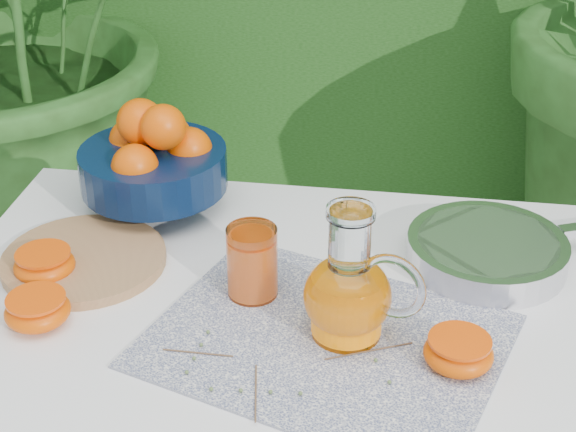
# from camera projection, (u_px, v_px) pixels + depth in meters

# --- Properties ---
(potted_plant_left) EXTENTS (2.06, 2.06, 1.58)m
(potted_plant_left) POSITION_uv_depth(u_px,v_px,m) (4.00, 4.00, 2.36)
(potted_plant_left) COLOR #2A501B
(potted_plant_left) RESTS_ON ground
(white_table) EXTENTS (1.00, 0.70, 0.75)m
(white_table) POSITION_uv_depth(u_px,v_px,m) (286.00, 349.00, 1.28)
(white_table) COLOR white
(white_table) RESTS_ON ground
(placemat) EXTENTS (0.53, 0.47, 0.00)m
(placemat) POSITION_uv_depth(u_px,v_px,m) (326.00, 341.00, 1.16)
(placemat) COLOR #0C1745
(placemat) RESTS_ON white_table
(cutting_board) EXTENTS (0.31, 0.31, 0.02)m
(cutting_board) POSITION_uv_depth(u_px,v_px,m) (84.00, 259.00, 1.32)
(cutting_board) COLOR #AE824E
(cutting_board) RESTS_ON white_table
(fruit_bowl) EXTENTS (0.28, 0.28, 0.19)m
(fruit_bowl) POSITION_uv_depth(u_px,v_px,m) (154.00, 159.00, 1.44)
(fruit_bowl) COLOR black
(fruit_bowl) RESTS_ON white_table
(juice_pitcher) EXTENTS (0.18, 0.15, 0.19)m
(juice_pitcher) POSITION_uv_depth(u_px,v_px,m) (349.00, 293.00, 1.14)
(juice_pitcher) COLOR white
(juice_pitcher) RESTS_ON white_table
(juice_tumbler) EXTENTS (0.08, 0.08, 0.10)m
(juice_tumbler) POSITION_uv_depth(u_px,v_px,m) (252.00, 263.00, 1.23)
(juice_tumbler) COLOR white
(juice_tumbler) RESTS_ON white_table
(saute_pan) EXTENTS (0.43, 0.31, 0.04)m
(saute_pan) POSITION_uv_depth(u_px,v_px,m) (489.00, 250.00, 1.31)
(saute_pan) COLOR silver
(saute_pan) RESTS_ON white_table
(orange_halves) EXTENTS (0.69, 0.21, 0.04)m
(orange_halves) POSITION_uv_depth(u_px,v_px,m) (170.00, 307.00, 1.19)
(orange_halves) COLOR #FB5702
(orange_halves) RESTS_ON white_table
(thyme_sprigs) EXTENTS (0.32, 0.21, 0.01)m
(thyme_sprigs) POSITION_uv_depth(u_px,v_px,m) (278.00, 364.00, 1.11)
(thyme_sprigs) COLOR brown
(thyme_sprigs) RESTS_ON white_table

